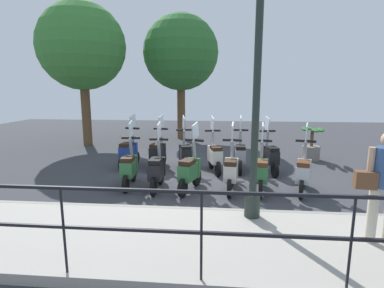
{
  "coord_description": "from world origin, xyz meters",
  "views": [
    {
      "loc": [
        -7.28,
        -0.17,
        2.31
      ],
      "look_at": [
        0.2,
        0.5,
        0.9
      ],
      "focal_mm": 28.0,
      "sensor_mm": 36.0,
      "label": 1
    }
  ],
  "objects_px": {
    "scooter_far_5": "(129,151)",
    "tree_distant": "(181,53)",
    "pedestrian_with_bag": "(384,179)",
    "potted_palm": "(311,146)",
    "tree_large": "(82,47)",
    "scooter_far_1": "(240,154)",
    "lamp_post_near": "(256,102)",
    "scooter_near_4": "(157,169)",
    "scooter_near_0": "(303,172)",
    "scooter_near_3": "(190,170)",
    "scooter_far_3": "(185,154)",
    "scooter_near_2": "(231,171)",
    "scooter_near_5": "(129,167)",
    "scooter_far_2": "(215,155)",
    "scooter_far_4": "(158,152)",
    "scooter_far_0": "(270,156)",
    "scooter_near_1": "(261,171)"
  },
  "relations": [
    {
      "from": "pedestrian_with_bag",
      "to": "scooter_near_2",
      "type": "distance_m",
      "value": 3.16
    },
    {
      "from": "scooter_near_0",
      "to": "scooter_near_3",
      "type": "bearing_deg",
      "value": 110.44
    },
    {
      "from": "potted_palm",
      "to": "scooter_far_5",
      "type": "height_order",
      "value": "scooter_far_5"
    },
    {
      "from": "scooter_far_5",
      "to": "scooter_near_5",
      "type": "bearing_deg",
      "value": -152.51
    },
    {
      "from": "pedestrian_with_bag",
      "to": "scooter_far_5",
      "type": "bearing_deg",
      "value": 55.99
    },
    {
      "from": "lamp_post_near",
      "to": "scooter_far_2",
      "type": "xyz_separation_m",
      "value": [
        3.19,
        0.69,
        -1.61
      ]
    },
    {
      "from": "scooter_near_5",
      "to": "scooter_far_2",
      "type": "bearing_deg",
      "value": -58.58
    },
    {
      "from": "pedestrian_with_bag",
      "to": "potted_palm",
      "type": "height_order",
      "value": "pedestrian_with_bag"
    },
    {
      "from": "tree_large",
      "to": "scooter_near_5",
      "type": "distance_m",
      "value": 6.94
    },
    {
      "from": "tree_distant",
      "to": "scooter_near_2",
      "type": "distance_m",
      "value": 8.09
    },
    {
      "from": "scooter_near_5",
      "to": "scooter_far_5",
      "type": "bearing_deg",
      "value": 12.77
    },
    {
      "from": "potted_palm",
      "to": "scooter_far_0",
      "type": "relative_size",
      "value": 0.69
    },
    {
      "from": "scooter_near_2",
      "to": "scooter_near_5",
      "type": "relative_size",
      "value": 1.0
    },
    {
      "from": "scooter_near_2",
      "to": "scooter_near_3",
      "type": "relative_size",
      "value": 1.0
    },
    {
      "from": "tree_large",
      "to": "scooter_far_5",
      "type": "relative_size",
      "value": 3.64
    },
    {
      "from": "scooter_far_1",
      "to": "scooter_far_2",
      "type": "xyz_separation_m",
      "value": [
        -0.18,
        0.71,
        0.0
      ]
    },
    {
      "from": "scooter_far_1",
      "to": "scooter_far_2",
      "type": "bearing_deg",
      "value": 106.59
    },
    {
      "from": "lamp_post_near",
      "to": "scooter_near_4",
      "type": "xyz_separation_m",
      "value": [
        1.63,
        1.98,
        -1.61
      ]
    },
    {
      "from": "scooter_near_0",
      "to": "scooter_far_1",
      "type": "bearing_deg",
      "value": 55.24
    },
    {
      "from": "potted_palm",
      "to": "scooter_near_2",
      "type": "height_order",
      "value": "scooter_near_2"
    },
    {
      "from": "pedestrian_with_bag",
      "to": "scooter_far_5",
      "type": "xyz_separation_m",
      "value": [
        4.2,
        4.87,
        -0.6
      ]
    },
    {
      "from": "scooter_near_1",
      "to": "scooter_near_5",
      "type": "bearing_deg",
      "value": 95.57
    },
    {
      "from": "tree_distant",
      "to": "scooter_far_1",
      "type": "xyz_separation_m",
      "value": [
        -5.38,
        -2.33,
        -3.34
      ]
    },
    {
      "from": "scooter_near_0",
      "to": "scooter_near_3",
      "type": "distance_m",
      "value": 2.51
    },
    {
      "from": "scooter_far_3",
      "to": "potted_palm",
      "type": "bearing_deg",
      "value": -79.86
    },
    {
      "from": "pedestrian_with_bag",
      "to": "scooter_near_1",
      "type": "bearing_deg",
      "value": 35.54
    },
    {
      "from": "scooter_near_1",
      "to": "scooter_far_3",
      "type": "xyz_separation_m",
      "value": [
        1.61,
        1.88,
        0.0
      ]
    },
    {
      "from": "lamp_post_near",
      "to": "scooter_near_2",
      "type": "distance_m",
      "value": 2.33
    },
    {
      "from": "scooter_far_5",
      "to": "tree_distant",
      "type": "bearing_deg",
      "value": 0.91
    },
    {
      "from": "pedestrian_with_bag",
      "to": "scooter_near_3",
      "type": "relative_size",
      "value": 1.03
    },
    {
      "from": "lamp_post_near",
      "to": "tree_large",
      "type": "height_order",
      "value": "tree_large"
    },
    {
      "from": "scooter_far_5",
      "to": "scooter_far_0",
      "type": "bearing_deg",
      "value": -82.81
    },
    {
      "from": "tree_large",
      "to": "scooter_far_4",
      "type": "relative_size",
      "value": 3.64
    },
    {
      "from": "tree_large",
      "to": "scooter_near_2",
      "type": "distance_m",
      "value": 8.39
    },
    {
      "from": "potted_palm",
      "to": "scooter_near_4",
      "type": "relative_size",
      "value": 0.69
    },
    {
      "from": "scooter_far_4",
      "to": "scooter_near_1",
      "type": "bearing_deg",
      "value": -114.9
    },
    {
      "from": "scooter_near_3",
      "to": "scooter_far_3",
      "type": "distance_m",
      "value": 1.7
    },
    {
      "from": "scooter_near_1",
      "to": "scooter_far_3",
      "type": "height_order",
      "value": "same"
    },
    {
      "from": "tree_distant",
      "to": "scooter_far_3",
      "type": "height_order",
      "value": "tree_distant"
    },
    {
      "from": "scooter_near_4",
      "to": "scooter_far_3",
      "type": "distance_m",
      "value": 1.7
    },
    {
      "from": "scooter_near_2",
      "to": "scooter_near_3",
      "type": "bearing_deg",
      "value": 100.2
    },
    {
      "from": "tree_distant",
      "to": "scooter_far_4",
      "type": "xyz_separation_m",
      "value": [
        -5.32,
        0.01,
        -3.34
      ]
    },
    {
      "from": "scooter_near_0",
      "to": "scooter_near_2",
      "type": "xyz_separation_m",
      "value": [
        -0.04,
        1.59,
        0.0
      ]
    },
    {
      "from": "tree_distant",
      "to": "scooter_far_2",
      "type": "xyz_separation_m",
      "value": [
        -5.56,
        -1.62,
        -3.34
      ]
    },
    {
      "from": "potted_palm",
      "to": "scooter_near_5",
      "type": "bearing_deg",
      "value": 122.15
    },
    {
      "from": "scooter_near_0",
      "to": "scooter_near_1",
      "type": "relative_size",
      "value": 1.0
    },
    {
      "from": "tree_large",
      "to": "scooter_far_1",
      "type": "xyz_separation_m",
      "value": [
        -3.47,
        -5.98,
        -3.41
      ]
    },
    {
      "from": "tree_distant",
      "to": "scooter_far_2",
      "type": "relative_size",
      "value": 3.58
    },
    {
      "from": "scooter_far_3",
      "to": "scooter_far_5",
      "type": "bearing_deg",
      "value": 69.76
    },
    {
      "from": "scooter_far_5",
      "to": "potted_palm",
      "type": "bearing_deg",
      "value": -64.73
    }
  ]
}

